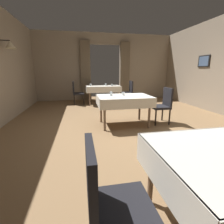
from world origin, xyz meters
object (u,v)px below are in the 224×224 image
object	(u,v)px
chair_far_right	(128,91)
glass_far_b	(91,85)
glass_far_a	(106,85)
chair_mid_right	(163,104)
chair_far_left	(77,92)
plate_mid_a	(112,97)
glass_mid_c	(111,94)
dining_table_far	(103,88)
dining_table_mid	(124,100)
chair_near_left	(110,201)
plate_far_c	(114,85)
glass_far_d	(112,85)
glass_mid_b	(123,94)

from	to	relation	value
chair_far_right	glass_far_b	xyz separation A→B (m)	(-1.59, -0.06, 0.28)
glass_far_a	chair_mid_right	bearing A→B (deg)	-70.27
chair_far_right	glass_far_a	bearing A→B (deg)	174.59
chair_far_left	plate_mid_a	distance (m)	3.27
chair_far_left	glass_mid_c	bearing A→B (deg)	-72.67
plate_mid_a	glass_far_b	world-z (taller)	glass_far_b
dining_table_far	glass_mid_c	distance (m)	2.82
dining_table_mid	glass_far_a	world-z (taller)	glass_far_a
chair_mid_right	chair_near_left	bearing A→B (deg)	-123.17
plate_far_c	chair_near_left	bearing A→B (deg)	-101.88
chair_far_left	chair_far_right	xyz separation A→B (m)	(2.16, -0.11, 0.00)
chair_far_right	dining_table_mid	bearing A→B (deg)	-108.40
chair_near_left	plate_mid_a	world-z (taller)	chair_near_left
glass_far_d	glass_mid_b	bearing A→B (deg)	-94.35
glass_far_b	chair_mid_right	bearing A→B (deg)	-58.83
glass_far_a	glass_far_d	distance (m)	0.37
glass_mid_c	glass_far_a	distance (m)	2.88
plate_mid_a	glass_far_b	xyz separation A→B (m)	(-0.29, 2.97, 0.04)
plate_mid_a	glass_far_d	size ratio (longest dim) A/B	2.18
dining_table_mid	dining_table_far	size ratio (longest dim) A/B	0.95
dining_table_mid	chair_near_left	distance (m)	3.12
dining_table_far	dining_table_mid	bearing A→B (deg)	-87.25
glass_mid_b	glass_mid_c	distance (m)	0.31
glass_mid_c	glass_far_b	distance (m)	2.73
dining_table_mid	glass_far_b	distance (m)	2.84
dining_table_mid	chair_far_right	size ratio (longest dim) A/B	1.42
plate_mid_a	glass_mid_b	world-z (taller)	glass_mid_b
plate_mid_a	glass_far_b	size ratio (longest dim) A/B	2.00
chair_near_left	glass_mid_c	xyz separation A→B (m)	(0.58, 3.04, 0.29)
chair_near_left	chair_far_right	bearing A→B (deg)	72.49
chair_far_left	glass_far_d	distance (m)	1.47
chair_near_left	chair_far_left	xyz separation A→B (m)	(-0.32, 5.92, 0.00)
chair_near_left	glass_mid_b	size ratio (longest dim) A/B	10.36
glass_far_b	glass_mid_b	bearing A→B (deg)	-76.69
glass_mid_c	glass_far_b	bearing A→B (deg)	96.89
glass_mid_c	plate_far_c	bearing A→B (deg)	76.88
dining_table_far	chair_far_right	distance (m)	1.09
chair_mid_right	glass_mid_c	xyz separation A→B (m)	(-1.36, 0.08, 0.29)
plate_mid_a	glass_far_b	bearing A→B (deg)	95.61
glass_far_d	chair_near_left	bearing A→B (deg)	-100.94
dining_table_far	plate_far_c	world-z (taller)	plate_far_c
chair_far_right	glass_far_b	distance (m)	1.61
glass_far_a	plate_far_c	size ratio (longest dim) A/B	0.37
dining_table_mid	dining_table_far	xyz separation A→B (m)	(-0.14, 2.86, 0.00)
plate_mid_a	glass_far_a	world-z (taller)	glass_far_a
chair_far_left	glass_far_a	distance (m)	1.23
dining_table_far	glass_far_a	size ratio (longest dim) A/B	17.16
chair_near_left	plate_far_c	world-z (taller)	chair_near_left
dining_table_mid	glass_mid_b	distance (m)	0.15
chair_far_right	glass_mid_c	world-z (taller)	chair_far_right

